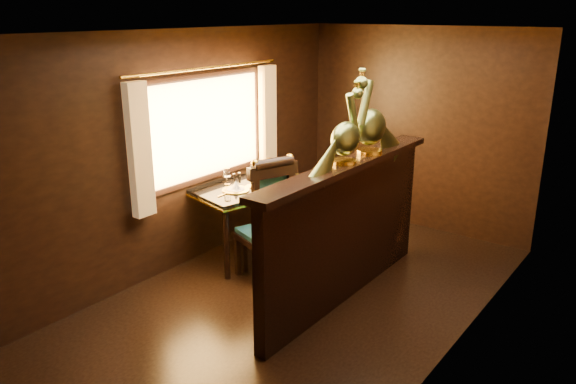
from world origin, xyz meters
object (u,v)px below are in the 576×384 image
object	(u,v)px
chair_left	(269,218)
peacock_right	(371,111)
peacock_left	(346,124)
dining_table	(254,190)
chair_right	(272,223)

from	to	relation	value
chair_left	peacock_right	xyz separation A→B (m)	(0.78, 0.58, 1.07)
peacock_left	peacock_right	bearing A→B (deg)	90.00
dining_table	peacock_left	bearing A→B (deg)	-1.75
dining_table	chair_right	size ratio (longest dim) A/B	1.32
dining_table	peacock_right	distance (m)	1.72
chair_left	dining_table	bearing A→B (deg)	161.09
peacock_left	peacock_right	world-z (taller)	peacock_right
dining_table	chair_right	world-z (taller)	chair_right
dining_table	chair_left	bearing A→B (deg)	-25.96
chair_left	peacock_left	distance (m)	1.29
dining_table	peacock_left	distance (m)	1.73
chair_right	peacock_left	bearing A→B (deg)	20.98
peacock_right	chair_left	bearing A→B (deg)	-143.57
peacock_right	chair_right	bearing A→B (deg)	-149.56
chair_right	peacock_right	size ratio (longest dim) A/B	1.42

